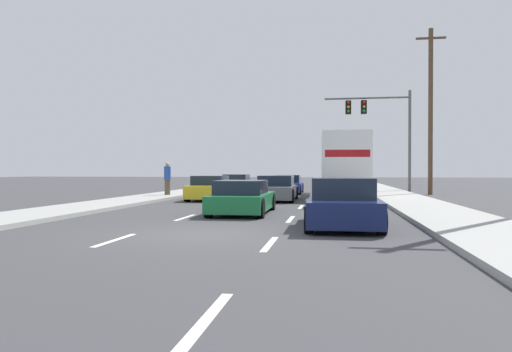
% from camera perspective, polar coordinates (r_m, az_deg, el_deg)
% --- Properties ---
extents(ground_plane, '(140.00, 140.00, 0.00)m').
position_cam_1_polar(ground_plane, '(36.10, 4.39, -1.74)').
color(ground_plane, '#3D3D3F').
extents(sidewalk_right, '(2.70, 80.00, 0.14)m').
position_cam_1_polar(sidewalk_right, '(31.19, 15.80, -2.01)').
color(sidewalk_right, '#9E9E99').
rests_on(sidewalk_right, ground_plane).
extents(sidewalk_left, '(2.70, 80.00, 0.14)m').
position_cam_1_polar(sidewalk_left, '(32.42, -8.06, -1.89)').
color(sidewalk_left, '#9E9E99').
rests_on(sidewalk_left, ground_plane).
extents(lane_markings, '(3.54, 52.00, 0.01)m').
position_cam_1_polar(lane_markings, '(29.85, 3.40, -2.23)').
color(lane_markings, silver).
rests_on(lane_markings, ground_plane).
extents(car_tan, '(1.92, 4.13, 1.25)m').
position_cam_1_polar(car_tan, '(32.18, -2.32, -1.03)').
color(car_tan, tan).
rests_on(car_tan, ground_plane).
extents(car_yellow, '(1.93, 4.37, 1.25)m').
position_cam_1_polar(car_yellow, '(24.50, -5.41, -1.54)').
color(car_yellow, yellow).
rests_on(car_yellow, ground_plane).
extents(car_blue, '(1.90, 4.42, 1.22)m').
position_cam_1_polar(car_blue, '(31.07, 3.91, -1.09)').
color(car_blue, '#1E389E').
rests_on(car_blue, ground_plane).
extents(car_gray, '(2.03, 4.60, 1.26)m').
position_cam_1_polar(car_gray, '(23.88, 2.47, -1.60)').
color(car_gray, slate).
rests_on(car_gray, ground_plane).
extents(car_green, '(1.96, 4.26, 1.18)m').
position_cam_1_polar(car_green, '(16.63, -1.64, -2.68)').
color(car_green, '#196B38').
rests_on(car_green, ground_plane).
extents(box_truck, '(2.80, 7.81, 3.51)m').
position_cam_1_polar(box_truck, '(27.32, 10.48, 1.68)').
color(box_truck, white).
rests_on(box_truck, ground_plane).
extents(car_silver, '(2.13, 4.36, 1.23)m').
position_cam_1_polar(car_silver, '(19.99, 9.96, -2.09)').
color(car_silver, '#B7BABF').
rests_on(car_silver, ground_plane).
extents(car_navy, '(1.96, 4.14, 1.32)m').
position_cam_1_polar(car_navy, '(13.00, 10.42, -3.42)').
color(car_navy, '#141E4C').
rests_on(car_navy, ground_plane).
extents(traffic_signal_mast, '(6.11, 0.69, 7.24)m').
position_cam_1_polar(traffic_signal_mast, '(35.36, 14.13, 6.91)').
color(traffic_signal_mast, '#595B56').
rests_on(traffic_signal_mast, ground_plane).
extents(utility_pole_mid, '(1.80, 0.28, 10.35)m').
position_cam_1_polar(utility_pole_mid, '(31.66, 20.29, 7.53)').
color(utility_pole_mid, brown).
rests_on(utility_pole_mid, ground_plane).
extents(pedestrian_near_corner, '(0.38, 0.38, 1.84)m').
position_cam_1_polar(pedestrian_near_corner, '(27.24, -10.62, -0.29)').
color(pedestrian_near_corner, brown).
rests_on(pedestrian_near_corner, sidewalk_left).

